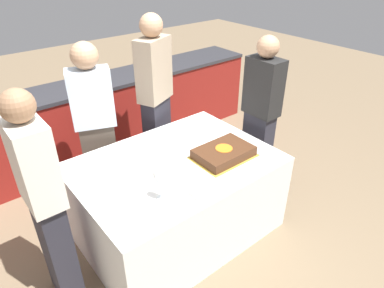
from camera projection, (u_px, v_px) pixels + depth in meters
name	position (u px, v px, depth m)	size (l,w,h in m)	color
ground_plane	(177.00, 228.00, 3.17)	(14.00, 14.00, 0.00)	#7A664C
back_counter	(92.00, 121.00, 4.03)	(4.40, 0.58, 0.92)	maroon
dining_table	(176.00, 197.00, 2.98)	(1.61, 1.16, 0.74)	white
cake	(224.00, 153.00, 2.83)	(0.50, 0.36, 0.09)	gold
plate_stack	(170.00, 173.00, 2.62)	(0.23, 0.23, 0.04)	white
wine_glass	(160.00, 184.00, 2.33)	(0.06, 0.06, 0.19)	white
side_plate_near_cake	(194.00, 144.00, 3.02)	(0.22, 0.22, 0.00)	white
utensil_pile	(201.00, 192.00, 2.43)	(0.14, 0.10, 0.02)	white
person_cutting_cake	(156.00, 100.00, 3.42)	(0.41, 0.33, 1.75)	#282833
person_seated_left	(45.00, 204.00, 2.18)	(0.20, 0.35, 1.63)	#282833
person_seated_right	(260.00, 116.00, 3.29)	(0.20, 0.33, 1.60)	#282833
person_standing_back	(96.00, 125.00, 3.10)	(0.41, 0.31, 1.60)	#4C4238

